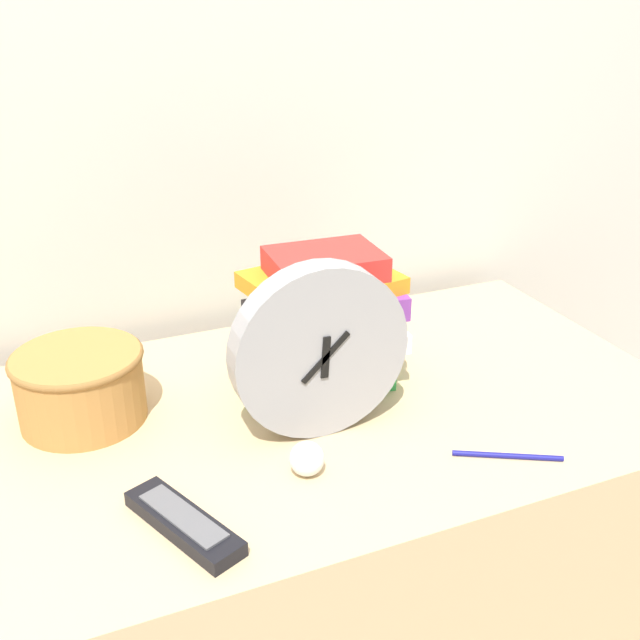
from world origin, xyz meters
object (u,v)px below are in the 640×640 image
object	(u,v)px
basket	(80,384)
tv_remote	(184,523)
book_stack	(324,320)
crumpled_paper_ball	(307,459)
pen	(507,456)
desk_clock	(320,351)

from	to	relation	value
basket	tv_remote	world-z (taller)	basket
basket	tv_remote	bearing A→B (deg)	-75.54
book_stack	crumpled_paper_ball	xyz separation A→B (m)	(-0.13, -0.23, -0.09)
crumpled_paper_ball	pen	xyz separation A→B (m)	(0.28, -0.08, -0.02)
tv_remote	crumpled_paper_ball	distance (m)	0.19
desk_clock	basket	world-z (taller)	desk_clock
desk_clock	crumpled_paper_ball	xyz separation A→B (m)	(-0.06, -0.09, -0.11)
pen	tv_remote	bearing A→B (deg)	176.11
desk_clock	tv_remote	xyz separation A→B (m)	(-0.24, -0.14, -0.12)
desk_clock	book_stack	distance (m)	0.16
book_stack	tv_remote	xyz separation A→B (m)	(-0.31, -0.28, -0.10)
crumpled_paper_ball	basket	bearing A→B (deg)	134.96
desk_clock	basket	bearing A→B (deg)	152.17
desk_clock	crumpled_paper_ball	size ratio (longest dim) A/B	5.46
desk_clock	tv_remote	size ratio (longest dim) A/B	1.40
pen	crumpled_paper_ball	bearing A→B (deg)	164.15
tv_remote	pen	world-z (taller)	tv_remote
desk_clock	book_stack	xyz separation A→B (m)	(0.07, 0.14, -0.02)
desk_clock	tv_remote	distance (m)	0.31
book_stack	crumpled_paper_ball	bearing A→B (deg)	-118.24
basket	tv_remote	size ratio (longest dim) A/B	1.04
tv_remote	book_stack	bearing A→B (deg)	42.22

